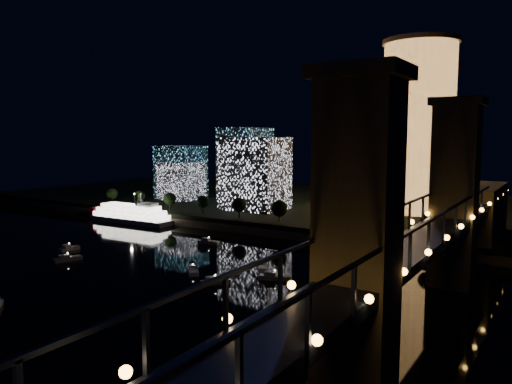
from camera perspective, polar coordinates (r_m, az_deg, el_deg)
ground at (r=133.08m, az=-12.94°, el=-11.29°), size 520.00×520.00×0.00m
far_bank at (r=267.29m, az=12.25°, el=-1.84°), size 420.00×160.00×5.00m
seawall at (r=197.06m, az=4.32°, el=-4.91°), size 420.00×6.00×3.00m
tower_cylindrical at (r=242.98m, az=18.03°, el=7.10°), size 34.00×34.00×78.52m
tower_rectangular at (r=245.80m, az=10.79°, el=5.71°), size 20.50×20.50×65.23m
midrise_blocks at (r=262.41m, az=-3.60°, el=2.36°), size 84.45×41.53×39.61m
truss_bridge at (r=98.72m, az=16.39°, el=-7.81°), size 13.00×266.00×50.00m
riverboat at (r=241.81m, az=-14.46°, el=-2.47°), size 47.97×11.33×14.37m
motorboats at (r=146.16m, az=-11.92°, el=-9.32°), size 112.92×91.40×2.78m
esplanade_trees at (r=213.97m, az=-1.12°, el=-1.56°), size 166.08×6.82×8.91m
street_lamps at (r=223.36m, az=-1.91°, el=-1.60°), size 132.70×0.70×5.65m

